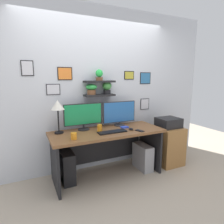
# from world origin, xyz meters

# --- Properties ---
(ground_plane) EXTENTS (8.00, 8.00, 0.00)m
(ground_plane) POSITION_xyz_m (0.00, 0.00, 0.00)
(ground_plane) COLOR tan
(back_wall_assembly) EXTENTS (4.40, 0.24, 2.70)m
(back_wall_assembly) POSITION_xyz_m (0.00, 0.44, 1.35)
(back_wall_assembly) COLOR silver
(back_wall_assembly) RESTS_ON ground
(desk) EXTENTS (1.74, 0.68, 0.75)m
(desk) POSITION_xyz_m (0.00, 0.06, 0.54)
(desk) COLOR brown
(desk) RESTS_ON ground
(monitor_left) EXTENTS (0.61, 0.18, 0.41)m
(monitor_left) POSITION_xyz_m (-0.32, 0.22, 0.97)
(monitor_left) COLOR black
(monitor_left) RESTS_ON desk
(monitor_right) EXTENTS (0.59, 0.18, 0.41)m
(monitor_right) POSITION_xyz_m (0.32, 0.22, 0.96)
(monitor_right) COLOR #2D2D33
(monitor_right) RESTS_ON desk
(keyboard) EXTENTS (0.44, 0.14, 0.02)m
(keyboard) POSITION_xyz_m (0.03, -0.12, 0.76)
(keyboard) COLOR black
(keyboard) RESTS_ON desk
(computer_mouse) EXTENTS (0.06, 0.09, 0.03)m
(computer_mouse) POSITION_xyz_m (0.35, -0.12, 0.77)
(computer_mouse) COLOR black
(computer_mouse) RESTS_ON desk
(desk_lamp) EXTENTS (0.19, 0.19, 0.49)m
(desk_lamp) POSITION_xyz_m (-0.70, 0.19, 1.14)
(desk_lamp) COLOR black
(desk_lamp) RESTS_ON desk
(cell_phone) EXTENTS (0.11, 0.15, 0.01)m
(cell_phone) POSITION_xyz_m (0.44, -0.22, 0.76)
(cell_phone) COLOR black
(cell_phone) RESTS_ON desk
(coffee_mug) EXTENTS (0.08, 0.08, 0.09)m
(coffee_mug) POSITION_xyz_m (-0.57, -0.18, 0.80)
(coffee_mug) COLOR orange
(coffee_mug) RESTS_ON desk
(scissors_tray) EXTENTS (0.13, 0.09, 0.02)m
(scissors_tray) POSITION_xyz_m (0.32, 0.03, 0.76)
(scissors_tray) COLOR blue
(scissors_tray) RESTS_ON desk
(water_cup) EXTENTS (0.07, 0.07, 0.11)m
(water_cup) POSITION_xyz_m (-0.13, 0.01, 0.81)
(water_cup) COLOR orange
(water_cup) RESTS_ON desk
(drawer_cabinet) EXTENTS (0.44, 0.50, 0.68)m
(drawer_cabinet) POSITION_xyz_m (1.18, -0.03, 0.34)
(drawer_cabinet) COLOR #9E6B38
(drawer_cabinet) RESTS_ON ground
(printer) EXTENTS (0.38, 0.34, 0.17)m
(printer) POSITION_xyz_m (1.18, -0.03, 0.76)
(printer) COLOR black
(printer) RESTS_ON drawer_cabinet
(computer_tower_left) EXTENTS (0.18, 0.40, 0.47)m
(computer_tower_left) POSITION_xyz_m (-0.62, 0.12, 0.23)
(computer_tower_left) COLOR black
(computer_tower_left) RESTS_ON ground
(computer_tower_right) EXTENTS (0.18, 0.40, 0.43)m
(computer_tower_right) POSITION_xyz_m (0.65, -0.03, 0.21)
(computer_tower_right) COLOR #99999E
(computer_tower_right) RESTS_ON ground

